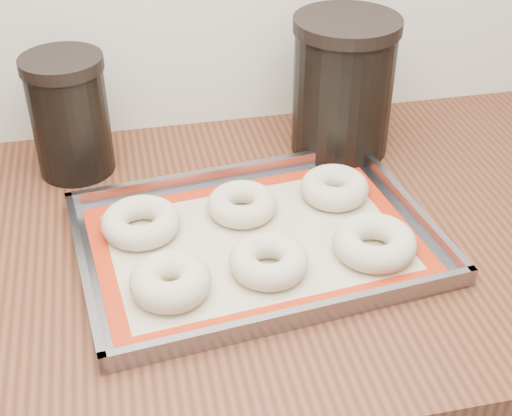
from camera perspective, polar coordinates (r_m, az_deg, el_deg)
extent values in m
cube|color=brown|center=(0.98, -5.57, -3.49)|extent=(3.06, 0.68, 0.04)
cube|color=gray|center=(0.95, 0.00, -2.87)|extent=(0.49, 0.38, 0.00)
cube|color=gray|center=(1.07, -2.72, 2.68)|extent=(0.46, 0.06, 0.02)
cube|color=gray|center=(0.83, 3.54, -8.66)|extent=(0.46, 0.06, 0.02)
cube|color=gray|center=(0.91, -13.61, -4.92)|extent=(0.05, 0.33, 0.02)
cube|color=gray|center=(1.02, 12.07, 0.20)|extent=(0.05, 0.33, 0.02)
cube|color=#C6B793|center=(0.95, 0.00, -2.74)|extent=(0.45, 0.33, 0.00)
cube|color=#B5260C|center=(1.05, -2.31, 1.57)|extent=(0.42, 0.07, 0.00)
cube|color=#B5260C|center=(0.85, 2.88, -7.93)|extent=(0.42, 0.07, 0.00)
cube|color=#B5260C|center=(0.92, -11.93, -5.02)|extent=(0.05, 0.25, 0.00)
cube|color=#B5260C|center=(1.01, 10.73, -0.46)|extent=(0.05, 0.25, 0.00)
torus|color=beige|center=(0.86, -6.86, -5.84)|extent=(0.13, 0.13, 0.04)
torus|color=beige|center=(0.89, 1.03, -4.26)|extent=(0.11, 0.11, 0.03)
torus|color=beige|center=(0.93, 9.46, -2.75)|extent=(0.13, 0.13, 0.04)
torus|color=beige|center=(0.97, -9.20, -1.14)|extent=(0.12, 0.12, 0.03)
torus|color=beige|center=(0.99, -1.13, 0.31)|extent=(0.10, 0.10, 0.03)
torus|color=beige|center=(1.03, 6.30, 1.63)|extent=(0.10, 0.10, 0.04)
cylinder|color=black|center=(1.10, -14.60, 6.73)|extent=(0.11, 0.11, 0.17)
cylinder|color=black|center=(1.06, -15.34, 11.10)|extent=(0.12, 0.12, 0.02)
cylinder|color=black|center=(1.13, 6.93, 9.19)|extent=(0.15, 0.15, 0.20)
cylinder|color=black|center=(1.08, 7.34, 14.36)|extent=(0.16, 0.16, 0.02)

